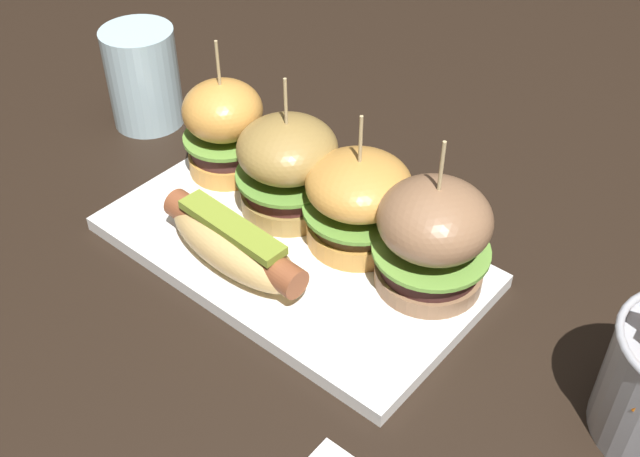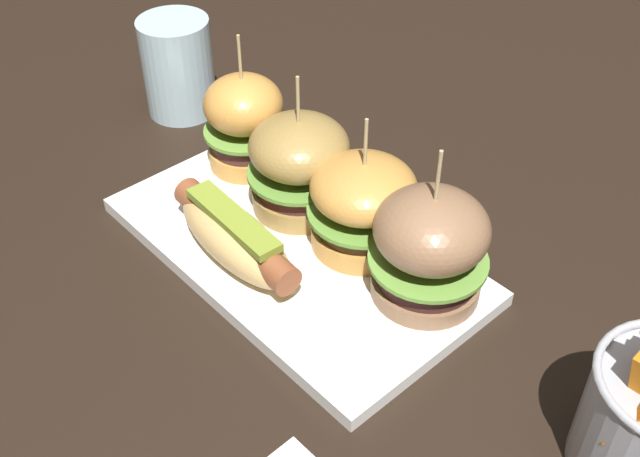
{
  "view_description": "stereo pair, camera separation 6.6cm",
  "coord_description": "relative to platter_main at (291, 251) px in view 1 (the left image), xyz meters",
  "views": [
    {
      "loc": [
        0.36,
        -0.38,
        0.48
      ],
      "look_at": [
        0.03,
        0.0,
        0.05
      ],
      "focal_mm": 43.39,
      "sensor_mm": 36.0,
      "label": 1
    },
    {
      "loc": [
        0.41,
        -0.34,
        0.48
      ],
      "look_at": [
        0.03,
        0.0,
        0.05
      ],
      "focal_mm": 43.39,
      "sensor_mm": 36.0,
      "label": 2
    }
  ],
  "objects": [
    {
      "name": "hot_dog",
      "position": [
        -0.02,
        -0.05,
        0.03
      ],
      "size": [
        0.16,
        0.06,
        0.05
      ],
      "color": "#DDB16A",
      "rests_on": "platter_main"
    },
    {
      "name": "slider_center_right",
      "position": [
        0.04,
        0.05,
        0.05
      ],
      "size": [
        0.1,
        0.1,
        0.13
      ],
      "color": "#CA8C3F",
      "rests_on": "platter_main"
    },
    {
      "name": "platter_main",
      "position": [
        0.0,
        0.0,
        0.0
      ],
      "size": [
        0.35,
        0.19,
        0.01
      ],
      "primitive_type": "cube",
      "color": "white",
      "rests_on": "ground"
    },
    {
      "name": "ground_plane",
      "position": [
        0.0,
        0.0,
        -0.01
      ],
      "size": [
        3.0,
        3.0,
        0.0
      ],
      "primitive_type": "plane",
      "color": "black"
    },
    {
      "name": "slider_far_right",
      "position": [
        0.12,
        0.04,
        0.06
      ],
      "size": [
        0.1,
        0.1,
        0.15
      ],
      "color": "#8E6647",
      "rests_on": "platter_main"
    },
    {
      "name": "water_glass",
      "position": [
        -0.28,
        0.07,
        0.05
      ],
      "size": [
        0.08,
        0.08,
        0.11
      ],
      "primitive_type": "cylinder",
      "color": "silver",
      "rests_on": "ground"
    },
    {
      "name": "slider_center_left",
      "position": [
        -0.04,
        0.04,
        0.06
      ],
      "size": [
        0.1,
        0.1,
        0.14
      ],
      "color": "olive",
      "rests_on": "platter_main"
    },
    {
      "name": "slider_far_left",
      "position": [
        -0.13,
        0.05,
        0.06
      ],
      "size": [
        0.08,
        0.08,
        0.14
      ],
      "color": "gold",
      "rests_on": "platter_main"
    }
  ]
}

